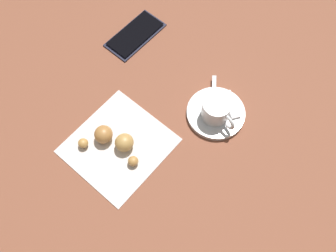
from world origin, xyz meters
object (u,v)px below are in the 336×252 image
sugar_packet (231,105)px  croissant (113,140)px  saucer (216,113)px  espresso_cup (217,110)px  teaspoon (214,108)px  cell_phone (135,35)px  napkin (119,145)px

sugar_packet → croissant: 0.26m
saucer → espresso_cup: espresso_cup is taller
sugar_packet → teaspoon: bearing=87.8°
teaspoon → croissant: bearing=165.3°
croissant → teaspoon: bearing=-14.7°
teaspoon → croissant: (-0.21, 0.06, 0.01)m
espresso_cup → cell_phone: (-0.02, 0.28, -0.03)m
napkin → croissant: 0.02m
napkin → saucer: bearing=-15.1°
sugar_packet → napkin: sugar_packet is taller
espresso_cup → croissant: bearing=161.2°
saucer → napkin: 0.21m
teaspoon → sugar_packet: size_ratio=1.54×
croissant → napkin: bearing=-58.5°
saucer → napkin: saucer is taller
croissant → sugar_packet: bearing=-15.8°
teaspoon → napkin: 0.21m
cell_phone → napkin: bearing=-129.5°
espresso_cup → croissant: espresso_cup is taller
espresso_cup → sugar_packet: espresso_cup is taller
croissant → cell_phone: size_ratio=0.76×
croissant → cell_phone: croissant is taller
espresso_cup → sugar_packet: size_ratio=1.26×
croissant → cell_phone: bearing=48.4°
saucer → croissant: bearing=163.0°
saucer → espresso_cup: (-0.01, -0.01, 0.03)m
napkin → cell_phone: 0.28m
saucer → sugar_packet: (0.04, -0.01, 0.01)m
napkin → cell_phone: cell_phone is taller
saucer → croissant: croissant is taller
napkin → croissant: size_ratio=1.59×
croissant → saucer: bearing=-17.0°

